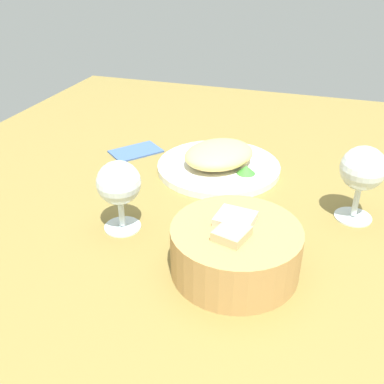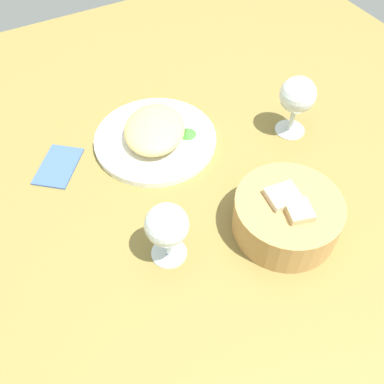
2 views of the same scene
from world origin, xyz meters
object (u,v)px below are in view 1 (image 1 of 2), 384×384
object	(u,v)px
wine_glass_near	(119,186)
wine_glass_far	(362,172)
folded_napkin	(136,151)
plate	(219,167)
bread_basket	(235,249)

from	to	relation	value
wine_glass_near	wine_glass_far	xyz separation A→B (cm)	(-14.95, 36.95, 1.02)
wine_glass_near	folded_napkin	world-z (taller)	wine_glass_near
plate	wine_glass_near	xyz separation A→B (cm)	(25.91, -9.77, 7.33)
wine_glass_near	wine_glass_far	bearing A→B (deg)	112.02
wine_glass_far	folded_napkin	distance (cm)	50.26
wine_glass_far	folded_napkin	bearing A→B (deg)	-106.19
plate	wine_glass_near	world-z (taller)	wine_glass_near
bread_basket	wine_glass_far	size ratio (longest dim) A/B	1.39
plate	wine_glass_far	world-z (taller)	wine_glass_far
wine_glass_near	wine_glass_far	size ratio (longest dim) A/B	0.91
wine_glass_far	folded_napkin	world-z (taller)	wine_glass_far
wine_glass_near	bread_basket	bearing A→B (deg)	76.10
wine_glass_near	folded_napkin	distance (cm)	31.57
bread_basket	wine_glass_near	world-z (taller)	wine_glass_near
plate	wine_glass_far	xyz separation A→B (cm)	(10.96, 27.18, 8.35)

